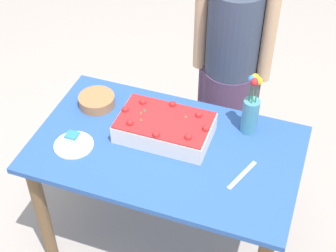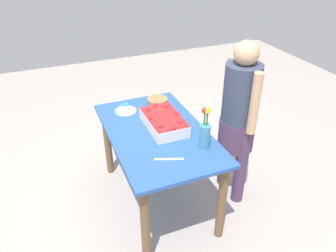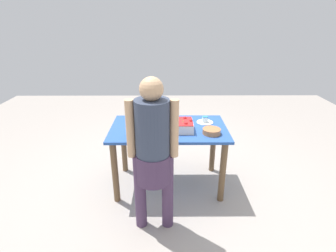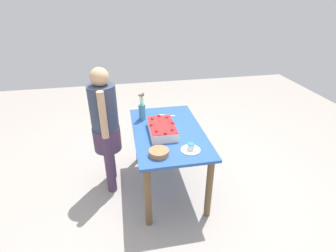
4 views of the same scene
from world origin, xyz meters
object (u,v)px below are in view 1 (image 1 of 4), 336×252
at_px(person_standing, 231,61).
at_px(serving_plate_with_slice, 73,143).
at_px(sheet_cake, 165,127).
at_px(cake_knife, 242,175).
at_px(flower_vase, 251,110).
at_px(fruit_bowl, 97,101).

bearing_deg(person_standing, serving_plate_with_slice, -34.63).
bearing_deg(sheet_cake, person_standing, 73.70).
relative_size(cake_knife, flower_vase, 0.64).
xyz_separation_m(serving_plate_with_slice, flower_vase, (0.78, 0.40, 0.11)).
height_order(flower_vase, person_standing, person_standing).
relative_size(flower_vase, person_standing, 0.23).
height_order(cake_knife, person_standing, person_standing).
distance_m(fruit_bowl, person_standing, 0.79).
xyz_separation_m(serving_plate_with_slice, fruit_bowl, (-0.03, 0.32, 0.01)).
relative_size(serving_plate_with_slice, flower_vase, 0.58).
bearing_deg(fruit_bowl, flower_vase, 5.34).
xyz_separation_m(sheet_cake, fruit_bowl, (-0.42, 0.10, -0.03)).
bearing_deg(flower_vase, sheet_cake, -155.18).
xyz_separation_m(serving_plate_with_slice, cake_knife, (0.83, 0.09, -0.02)).
distance_m(sheet_cake, flower_vase, 0.43).
relative_size(cake_knife, person_standing, 0.15).
height_order(sheet_cake, person_standing, person_standing).
distance_m(serving_plate_with_slice, person_standing, 1.02).
distance_m(sheet_cake, serving_plate_with_slice, 0.46).
bearing_deg(flower_vase, fruit_bowl, -174.66).
bearing_deg(serving_plate_with_slice, cake_knife, 6.01).
bearing_deg(fruit_bowl, cake_knife, -15.46).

